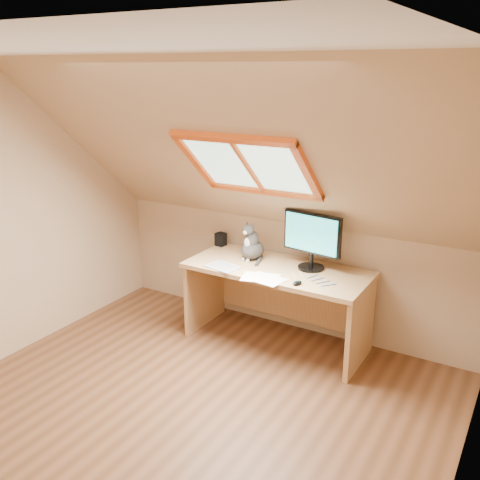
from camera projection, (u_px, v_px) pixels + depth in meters
The scene contains 10 objects.
ground at pixel (172, 424), 3.64m from camera, with size 3.50×3.50×0.00m, color brown.
room_shell at pixel (153, 227), 3.13m from camera, with size 3.52×3.52×2.41m.
desk at pixel (281, 289), 4.63m from camera, with size 1.56×0.68×0.71m.
monitor at pixel (312, 237), 4.39m from camera, with size 0.52×0.22×0.48m.
cat at pixel (252, 245), 4.67m from camera, with size 0.24×0.27×0.35m.
desk_speaker at pixel (221, 239), 5.05m from camera, with size 0.09×0.09×0.12m, color black.
graphics_tablet at pixel (223, 267), 4.51m from camera, with size 0.27×0.20×0.01m, color #B2B2B7.
mouse at pixel (297, 283), 4.15m from camera, with size 0.05×0.09×0.03m, color black.
papers at pixel (258, 276), 4.32m from camera, with size 0.33×0.27×0.00m.
cables at pixel (309, 279), 4.25m from camera, with size 0.51×0.26×0.01m.
Camera 1 is at (1.96, -2.42, 2.32)m, focal length 40.00 mm.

